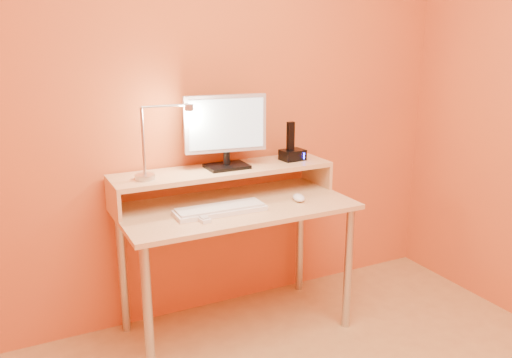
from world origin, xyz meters
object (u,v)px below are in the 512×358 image
lamp_base (145,177)px  remote_control (199,217)px  phone_dock (293,155)px  keyboard (220,210)px  monitor_panel (225,124)px  mouse (299,198)px

lamp_base → remote_control: lamp_base is taller
phone_dock → keyboard: 0.62m
remote_control → phone_dock: bearing=14.9°
monitor_panel → mouse: (0.31, -0.25, -0.38)m
monitor_panel → keyboard: monitor_panel is taller
monitor_panel → mouse: 0.55m
keyboard → remote_control: size_ratio=2.66×
mouse → lamp_base: bearing=-180.0°
mouse → monitor_panel: bearing=156.3°
monitor_panel → lamp_base: 0.51m
lamp_base → keyboard: size_ratio=0.22×
phone_dock → keyboard: bearing=-161.5°
monitor_panel → keyboard: 0.47m
keyboard → lamp_base: bearing=149.0°
phone_dock → mouse: bearing=-116.6°
lamp_base → keyboard: (0.31, -0.20, -0.16)m
monitor_panel → keyboard: size_ratio=0.96×
monitor_panel → remote_control: 0.54m
lamp_base → phone_dock: (0.86, 0.03, 0.02)m
phone_dock → remote_control: phone_dock is taller
lamp_base → remote_control: (0.19, -0.23, -0.16)m
remote_control → monitor_panel: bearing=39.7°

